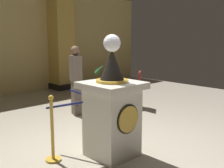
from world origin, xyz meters
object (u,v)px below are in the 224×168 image
object	(u,v)px
stanchion_far	(53,138)
potted_palm_right	(106,91)
stanchion_near	(96,114)
cafe_table	(114,91)
bystander_guest	(76,79)
pedestal_clock	(112,110)
cafe_chair_red	(136,86)

from	to	relation	value
stanchion_far	potted_palm_right	size ratio (longest dim) A/B	0.92
stanchion_near	cafe_table	xyz separation A→B (m)	(1.37, 0.90, 0.13)
stanchion_near	cafe_table	distance (m)	1.64
stanchion_far	bystander_guest	size ratio (longest dim) A/B	0.62
pedestal_clock	stanchion_far	distance (m)	1.00
pedestal_clock	bystander_guest	size ratio (longest dim) A/B	1.16
pedestal_clock	cafe_table	size ratio (longest dim) A/B	2.52
pedestal_clock	bystander_guest	world-z (taller)	pedestal_clock
potted_palm_right	cafe_table	world-z (taller)	potted_palm_right
stanchion_far	cafe_chair_red	distance (m)	3.55
stanchion_near	stanchion_far	distance (m)	1.46
stanchion_near	cafe_table	bearing A→B (deg)	33.26
cafe_table	stanchion_near	bearing A→B (deg)	-146.74
bystander_guest	potted_palm_right	bearing A→B (deg)	20.15
stanchion_far	cafe_table	bearing A→B (deg)	28.18
stanchion_far	potted_palm_right	xyz separation A→B (m)	(3.21, 2.31, -0.06)
potted_palm_right	bystander_guest	xyz separation A→B (m)	(-1.44, -0.53, 0.57)
cafe_table	cafe_chair_red	xyz separation A→B (m)	(0.59, -0.21, 0.09)
bystander_guest	cafe_chair_red	distance (m)	1.67
stanchion_far	bystander_guest	xyz separation A→B (m)	(1.77, 1.78, 0.52)
pedestal_clock	cafe_chair_red	xyz separation A→B (m)	(2.53, 1.73, -0.17)
potted_palm_right	bystander_guest	bearing A→B (deg)	-159.85
cafe_table	cafe_chair_red	world-z (taller)	cafe_chair_red
bystander_guest	pedestal_clock	bearing A→B (deg)	-113.38
pedestal_clock	cafe_chair_red	distance (m)	3.07
bystander_guest	stanchion_near	bearing A→B (deg)	-108.71
stanchion_near	cafe_chair_red	size ratio (longest dim) A/B	1.05
stanchion_near	potted_palm_right	world-z (taller)	potted_palm_right
stanchion_far	bystander_guest	world-z (taller)	bystander_guest
potted_palm_right	bystander_guest	world-z (taller)	bystander_guest
bystander_guest	cafe_chair_red	size ratio (longest dim) A/B	1.72
stanchion_far	cafe_chair_red	size ratio (longest dim) A/B	1.07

